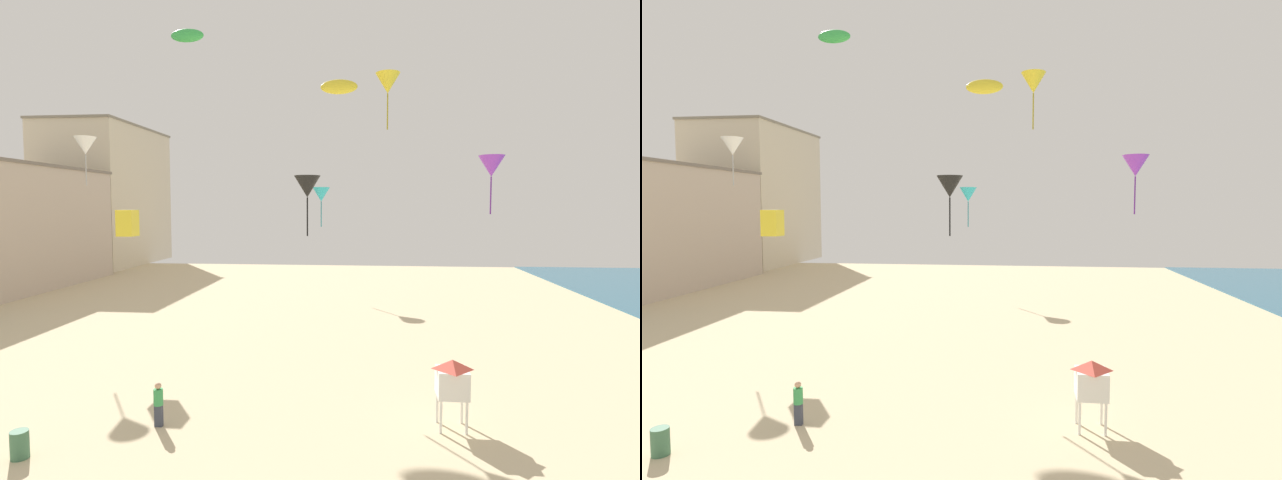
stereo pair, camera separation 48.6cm
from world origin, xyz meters
The scene contains 13 objects.
boardwalk_hotel_mid centered at (-30.01, 37.95, 6.07)m, with size 13.08×21.29×12.13m.
boardwalk_hotel_far centered at (-30.01, 59.08, 9.55)m, with size 11.28×18.30×19.09m.
kite_flyer centered at (-1.23, 10.51, 0.92)m, with size 0.34×0.34×1.64m.
lifeguard_stand centered at (9.45, 11.37, 1.84)m, with size 1.10×1.10×2.55m.
beach_trash_bin centered at (-4.71, 7.90, 0.45)m, with size 0.56×0.56×0.90m, color #3D6B4C.
kite_yellow_delta centered at (7.77, 29.11, 16.77)m, with size 1.74×1.74×3.96m.
kite_black_delta centered at (3.37, 17.97, 9.05)m, with size 1.33×1.33×3.02m.
kite_yellow_parafoil centered at (4.36, 28.24, 16.39)m, with size 2.60×0.72×1.01m.
kite_yellow_box centered at (-6.85, 19.54, 7.15)m, with size 0.93×0.93×1.45m.
kite_cyan_delta centered at (2.12, 38.99, 9.18)m, with size 1.62×1.62×3.68m.
kite_white_delta centered at (-11.72, 23.77, 11.98)m, with size 1.38×1.38×3.13m.
kite_green_parafoil centered at (-7.68, 31.47, 21.37)m, with size 2.63×0.73×1.02m.
kite_purple_delta centered at (12.74, 19.81, 10.15)m, with size 1.33×1.33×3.03m.
Camera 2 is at (6.80, -6.11, 8.07)m, focal length 27.25 mm.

